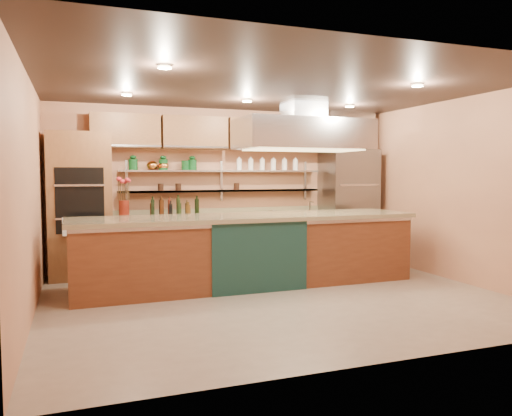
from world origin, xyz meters
name	(u,v)px	position (x,y,z in m)	size (l,w,h in m)	color
floor	(276,297)	(0.00, 0.00, -0.01)	(6.00, 5.00, 0.02)	gray
ceiling	(277,86)	(0.00, 0.00, 2.80)	(6.00, 5.00, 0.02)	black
wall_back	(224,188)	(0.00, 2.50, 1.40)	(6.00, 0.04, 2.80)	tan
wall_front	(387,204)	(0.00, -2.50, 1.40)	(6.00, 0.04, 2.80)	tan
wall_left	(29,197)	(-3.00, 0.00, 1.40)	(0.04, 5.00, 2.80)	tan
wall_right	(458,190)	(3.00, 0.00, 1.40)	(0.04, 5.00, 2.80)	tan
oven_stack	(80,206)	(-2.45, 2.18, 1.15)	(0.95, 0.64, 2.30)	brown
refrigerator	(348,206)	(2.35, 2.14, 1.05)	(0.95, 0.72, 2.10)	slate
back_counter	(226,242)	(-0.05, 2.20, 0.47)	(3.84, 0.64, 0.93)	tan
wall_shelf_lower	(223,191)	(-0.05, 2.37, 1.35)	(3.60, 0.26, 0.03)	#B2B5B9
wall_shelf_upper	(223,171)	(-0.05, 2.37, 1.70)	(3.60, 0.26, 0.03)	#B2B5B9
upper_cabinets	(226,134)	(0.00, 2.32, 2.35)	(4.60, 0.36, 0.55)	brown
range_hood	(303,135)	(0.77, 0.82, 2.25)	(2.00, 1.00, 0.45)	#B2B5B9
ceiling_downlights	(271,91)	(0.00, 0.20, 2.77)	(4.00, 2.80, 0.02)	#FFE5A5
island	(248,250)	(-0.13, 0.82, 0.52)	(5.00, 1.09, 1.04)	brown
flower_vase	(124,209)	(-1.78, 2.15, 1.08)	(0.17, 0.17, 0.29)	maroon
oil_bottle_cluster	(175,209)	(-0.96, 2.15, 1.07)	(0.86, 0.25, 0.28)	black
kitchen_scale	(272,212)	(0.80, 2.15, 0.98)	(0.16, 0.12, 0.09)	white
bar_faucet	(310,207)	(1.60, 2.25, 1.03)	(0.03, 0.03, 0.20)	silver
copper_kettle	(152,165)	(-1.29, 2.37, 1.79)	(0.19, 0.19, 0.15)	#C5722D
green_canister	(185,165)	(-0.72, 2.37, 1.80)	(0.13, 0.13, 0.16)	#0D3F18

